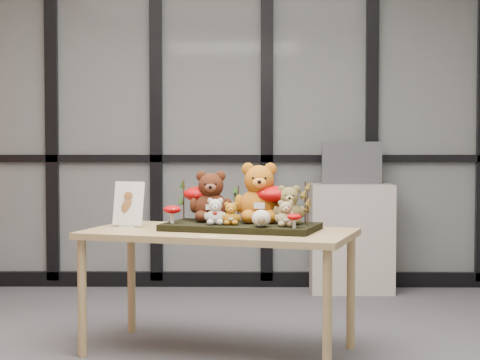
{
  "coord_description": "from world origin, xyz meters",
  "views": [
    {
      "loc": [
        0.32,
        -4.58,
        1.24
      ],
      "look_at": [
        0.26,
        0.27,
        0.99
      ],
      "focal_mm": 65.0,
      "sensor_mm": 36.0,
      "label": 1
    }
  ],
  "objects_px": {
    "monitor": "(352,163)",
    "diorama_tray": "(241,227)",
    "bear_beige_small": "(286,212)",
    "mushroom_back_right": "(274,202)",
    "bear_brown_medium": "(211,194)",
    "mushroom_front_right": "(294,220)",
    "sign_holder": "(129,206)",
    "bear_small_yellow": "(231,212)",
    "plush_cream_hedgehog": "(261,217)",
    "mushroom_back_left": "(200,201)",
    "display_table": "(219,242)",
    "bear_tan_back": "(289,203)",
    "bear_pooh_yellow": "(259,190)",
    "cabinet": "(351,238)",
    "mushroom_front_left": "(172,213)",
    "bear_white_bow": "(215,210)"
  },
  "relations": [
    {
      "from": "bear_small_yellow",
      "to": "plush_cream_hedgehog",
      "type": "relative_size",
      "value": 1.36
    },
    {
      "from": "sign_holder",
      "to": "cabinet",
      "type": "height_order",
      "value": "sign_holder"
    },
    {
      "from": "display_table",
      "to": "bear_small_yellow",
      "type": "relative_size",
      "value": 11.62
    },
    {
      "from": "bear_brown_medium",
      "to": "mushroom_front_right",
      "type": "relative_size",
      "value": 3.7
    },
    {
      "from": "bear_pooh_yellow",
      "to": "cabinet",
      "type": "relative_size",
      "value": 0.44
    },
    {
      "from": "mushroom_back_left",
      "to": "sign_holder",
      "type": "xyz_separation_m",
      "value": [
        -0.42,
        -0.04,
        -0.03
      ]
    },
    {
      "from": "bear_beige_small",
      "to": "mushroom_back_right",
      "type": "relative_size",
      "value": 0.68
    },
    {
      "from": "display_table",
      "to": "mushroom_front_right",
      "type": "bearing_deg",
      "value": -10.07
    },
    {
      "from": "bear_pooh_yellow",
      "to": "mushroom_front_right",
      "type": "relative_size",
      "value": 4.32
    },
    {
      "from": "sign_holder",
      "to": "diorama_tray",
      "type": "bearing_deg",
      "value": 3.67
    },
    {
      "from": "bear_brown_medium",
      "to": "bear_tan_back",
      "type": "xyz_separation_m",
      "value": [
        0.45,
        -0.15,
        -0.04
      ]
    },
    {
      "from": "monitor",
      "to": "diorama_tray",
      "type": "bearing_deg",
      "value": -113.85
    },
    {
      "from": "mushroom_back_right",
      "to": "mushroom_front_left",
      "type": "height_order",
      "value": "mushroom_back_right"
    },
    {
      "from": "bear_pooh_yellow",
      "to": "mushroom_front_right",
      "type": "height_order",
      "value": "bear_pooh_yellow"
    },
    {
      "from": "mushroom_back_left",
      "to": "sign_holder",
      "type": "relative_size",
      "value": 0.83
    },
    {
      "from": "plush_cream_hedgehog",
      "to": "cabinet",
      "type": "bearing_deg",
      "value": 87.71
    },
    {
      "from": "mushroom_back_left",
      "to": "mushroom_front_right",
      "type": "relative_size",
      "value": 2.52
    },
    {
      "from": "bear_brown_medium",
      "to": "mushroom_back_right",
      "type": "height_order",
      "value": "bear_brown_medium"
    },
    {
      "from": "diorama_tray",
      "to": "plush_cream_hedgehog",
      "type": "bearing_deg",
      "value": -40.41
    },
    {
      "from": "bear_white_bow",
      "to": "plush_cream_hedgehog",
      "type": "bearing_deg",
      "value": -7.76
    },
    {
      "from": "bear_beige_small",
      "to": "sign_holder",
      "type": "xyz_separation_m",
      "value": [
        -0.91,
        0.32,
        0.01
      ]
    },
    {
      "from": "bear_pooh_yellow",
      "to": "sign_holder",
      "type": "height_order",
      "value": "bear_pooh_yellow"
    },
    {
      "from": "diorama_tray",
      "to": "cabinet",
      "type": "bearing_deg",
      "value": 83.12
    },
    {
      "from": "bear_tan_back",
      "to": "mushroom_front_left",
      "type": "xyz_separation_m",
      "value": [
        -0.67,
        0.02,
        -0.06
      ]
    },
    {
      "from": "mushroom_back_left",
      "to": "display_table",
      "type": "bearing_deg",
      "value": -62.11
    },
    {
      "from": "mushroom_back_left",
      "to": "mushroom_front_left",
      "type": "bearing_deg",
      "value": -127.27
    },
    {
      "from": "diorama_tray",
      "to": "mushroom_front_left",
      "type": "relative_size",
      "value": 7.59
    },
    {
      "from": "bear_brown_medium",
      "to": "mushroom_back_right",
      "type": "xyz_separation_m",
      "value": [
        0.36,
        -0.08,
        -0.05
      ]
    },
    {
      "from": "bear_beige_small",
      "to": "mushroom_front_right",
      "type": "relative_size",
      "value": 1.82
    },
    {
      "from": "bear_pooh_yellow",
      "to": "bear_tan_back",
      "type": "distance_m",
      "value": 0.2
    },
    {
      "from": "plush_cream_hedgehog",
      "to": "monitor",
      "type": "relative_size",
      "value": 0.22
    },
    {
      "from": "mushroom_back_right",
      "to": "sign_holder",
      "type": "bearing_deg",
      "value": 172.54
    },
    {
      "from": "bear_pooh_yellow",
      "to": "bear_tan_back",
      "type": "xyz_separation_m",
      "value": [
        0.17,
        -0.09,
        -0.07
      ]
    },
    {
      "from": "diorama_tray",
      "to": "bear_brown_medium",
      "type": "xyz_separation_m",
      "value": [
        -0.18,
        0.13,
        0.18
      ]
    },
    {
      "from": "bear_white_bow",
      "to": "mushroom_front_right",
      "type": "bearing_deg",
      "value": -4.68
    },
    {
      "from": "mushroom_back_right",
      "to": "cabinet",
      "type": "bearing_deg",
      "value": 70.3
    },
    {
      "from": "diorama_tray",
      "to": "mushroom_front_right",
      "type": "distance_m",
      "value": 0.38
    },
    {
      "from": "bear_tan_back",
      "to": "plush_cream_hedgehog",
      "type": "distance_m",
      "value": 0.24
    },
    {
      "from": "bear_tan_back",
      "to": "mushroom_front_left",
      "type": "relative_size",
      "value": 2.12
    },
    {
      "from": "diorama_tray",
      "to": "bear_tan_back",
      "type": "height_order",
      "value": "bear_tan_back"
    },
    {
      "from": "plush_cream_hedgehog",
      "to": "mushroom_front_right",
      "type": "bearing_deg",
      "value": -0.02
    },
    {
      "from": "bear_beige_small",
      "to": "mushroom_back_right",
      "type": "distance_m",
      "value": 0.22
    },
    {
      "from": "plush_cream_hedgehog",
      "to": "monitor",
      "type": "distance_m",
      "value": 2.25
    },
    {
      "from": "bear_small_yellow",
      "to": "mushroom_front_right",
      "type": "height_order",
      "value": "bear_small_yellow"
    },
    {
      "from": "display_table",
      "to": "monitor",
      "type": "relative_size",
      "value": 3.5
    },
    {
      "from": "diorama_tray",
      "to": "bear_small_yellow",
      "type": "bearing_deg",
      "value": -110.69
    },
    {
      "from": "bear_small_yellow",
      "to": "plush_cream_hedgehog",
      "type": "height_order",
      "value": "bear_small_yellow"
    },
    {
      "from": "mushroom_back_right",
      "to": "bear_pooh_yellow",
      "type": "bearing_deg",
      "value": 162.09
    },
    {
      "from": "diorama_tray",
      "to": "sign_holder",
      "type": "relative_size",
      "value": 3.22
    },
    {
      "from": "bear_tan_back",
      "to": "bear_small_yellow",
      "type": "xyz_separation_m",
      "value": [
        -0.33,
        -0.06,
        -0.05
      ]
    }
  ]
}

